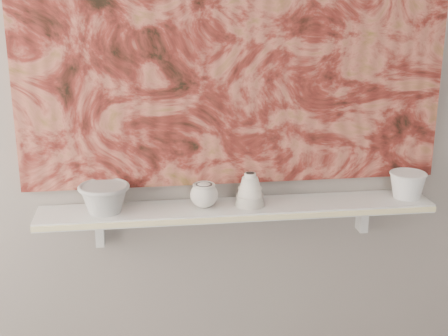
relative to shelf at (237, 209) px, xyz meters
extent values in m
plane|color=gray|center=(0.00, 0.09, 0.44)|extent=(3.60, 0.00, 3.60)
cube|color=silver|center=(0.00, 0.00, 0.00)|extent=(1.40, 0.18, 0.03)
cube|color=beige|center=(0.00, -0.09, 0.00)|extent=(1.40, 0.01, 0.02)
cube|color=silver|center=(-0.49, 0.06, -0.07)|extent=(0.03, 0.06, 0.12)
cube|color=silver|center=(0.49, 0.06, -0.07)|extent=(0.03, 0.06, 0.12)
cube|color=maroon|center=(0.00, 0.08, 0.62)|extent=(1.50, 0.02, 1.10)
cube|color=black|center=(0.45, 0.07, 0.32)|extent=(0.09, 0.00, 0.08)
camera|label=1|loc=(-0.33, -2.05, 0.79)|focal=50.00mm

